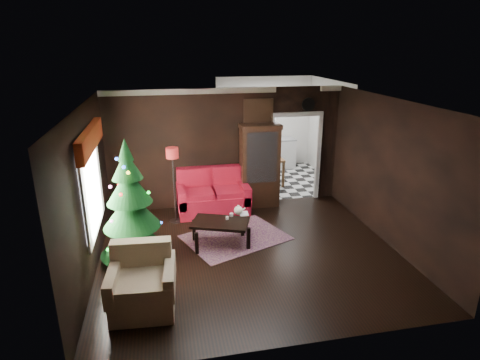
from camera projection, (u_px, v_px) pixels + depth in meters
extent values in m
plane|color=black|center=(249.00, 253.00, 7.54)|extent=(5.50, 5.50, 0.00)
plane|color=white|center=(251.00, 103.00, 6.63)|extent=(5.50, 5.50, 0.00)
plane|color=black|center=(226.00, 148.00, 9.40)|extent=(5.50, 0.00, 5.50)
plane|color=black|center=(297.00, 251.00, 4.76)|extent=(5.50, 0.00, 5.50)
plane|color=black|center=(87.00, 194.00, 6.56)|extent=(0.00, 5.50, 5.50)
plane|color=black|center=(391.00, 173.00, 7.60)|extent=(0.00, 5.50, 5.50)
cube|color=white|center=(91.00, 187.00, 6.74)|extent=(0.05, 1.60, 1.40)
cube|color=maroon|center=(90.00, 139.00, 6.49)|extent=(0.12, 2.10, 0.35)
plane|color=silver|center=(276.00, 180.00, 11.56)|extent=(3.00, 3.00, 0.00)
cube|color=white|center=(265.00, 113.00, 12.36)|extent=(0.70, 0.06, 0.70)
cube|color=#653D5C|center=(236.00, 237.00, 8.12)|extent=(2.32, 2.02, 0.01)
cylinder|color=white|center=(227.00, 218.00, 7.78)|extent=(0.07, 0.07, 0.05)
cylinder|color=silver|center=(231.00, 215.00, 7.91)|extent=(0.10, 0.10, 0.06)
imported|color=#998356|center=(240.00, 209.00, 7.97)|extent=(0.17, 0.03, 0.24)
cylinder|color=white|center=(308.00, 104.00, 9.40)|extent=(0.32, 0.32, 0.06)
cube|color=#B7814C|center=(258.00, 111.00, 9.22)|extent=(0.62, 0.05, 0.52)
cube|color=silver|center=(266.00, 154.00, 12.53)|extent=(1.80, 0.60, 0.90)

